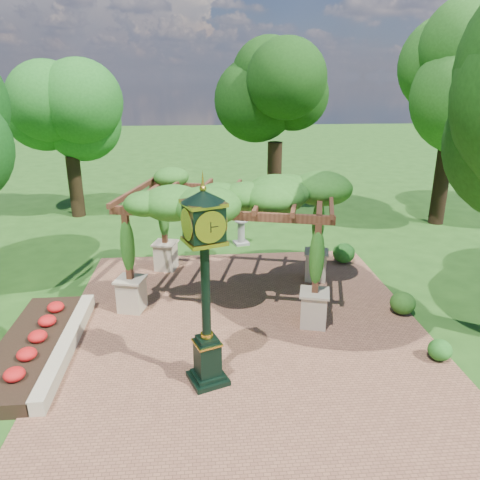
{
  "coord_description": "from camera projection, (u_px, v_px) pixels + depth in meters",
  "views": [
    {
      "loc": [
        -1.11,
        -10.22,
        6.66
      ],
      "look_at": [
        0.0,
        2.5,
        2.2
      ],
      "focal_mm": 35.0,
      "sensor_mm": 36.0,
      "label": 1
    }
  ],
  "objects": [
    {
      "name": "ground",
      "position": [
        249.0,
        354.0,
        11.9
      ],
      "size": [
        120.0,
        120.0,
        0.0
      ],
      "primitive_type": "plane",
      "color": "#1E4714",
      "rests_on": "ground"
    },
    {
      "name": "brick_plaza",
      "position": [
        245.0,
        333.0,
        12.83
      ],
      "size": [
        10.0,
        12.0,
        0.04
      ],
      "primitive_type": "cube",
      "color": "brown",
      "rests_on": "ground"
    },
    {
      "name": "border_wall",
      "position": [
        67.0,
        345.0,
        11.92
      ],
      "size": [
        0.35,
        5.0,
        0.4
      ],
      "primitive_type": "cube",
      "color": "#C6B793",
      "rests_on": "ground"
    },
    {
      "name": "flower_bed",
      "position": [
        31.0,
        347.0,
        11.86
      ],
      "size": [
        1.5,
        5.0,
        0.36
      ],
      "primitive_type": "cube",
      "color": "red",
      "rests_on": "ground"
    },
    {
      "name": "pedestal_clock",
      "position": [
        205.0,
        273.0,
        9.88
      ],
      "size": [
        1.17,
        1.17,
        4.59
      ],
      "rotation": [
        0.0,
        0.0,
        0.36
      ],
      "color": "black",
      "rests_on": "brick_plaza"
    },
    {
      "name": "pergola",
      "position": [
        230.0,
        198.0,
        14.11
      ],
      "size": [
        7.01,
        5.34,
        3.92
      ],
      "rotation": [
        0.0,
        0.0,
        -0.26
      ],
      "color": "#C2B190",
      "rests_on": "brick_plaza"
    },
    {
      "name": "sundial",
      "position": [
        241.0,
        234.0,
        19.57
      ],
      "size": [
        0.69,
        0.69,
        1.04
      ],
      "rotation": [
        0.0,
        0.0,
        0.24
      ],
      "color": "gray",
      "rests_on": "ground"
    },
    {
      "name": "shrub_front",
      "position": [
        440.0,
        350.0,
        11.51
      ],
      "size": [
        0.67,
        0.67,
        0.52
      ],
      "primitive_type": "ellipsoid",
      "rotation": [
        0.0,
        0.0,
        -0.17
      ],
      "color": "#205F1B",
      "rests_on": "brick_plaza"
    },
    {
      "name": "shrub_mid",
      "position": [
        403.0,
        303.0,
        13.75
      ],
      "size": [
        0.97,
        0.97,
        0.66
      ],
      "primitive_type": "ellipsoid",
      "rotation": [
        0.0,
        0.0,
        0.42
      ],
      "color": "#255317",
      "rests_on": "brick_plaza"
    },
    {
      "name": "shrub_back",
      "position": [
        344.0,
        253.0,
        17.55
      ],
      "size": [
        1.03,
        1.03,
        0.74
      ],
      "primitive_type": "ellipsoid",
      "rotation": [
        0.0,
        0.0,
        0.3
      ],
      "color": "#25671D",
      "rests_on": "brick_plaza"
    },
    {
      "name": "tree_west_far",
      "position": [
        66.0,
        107.0,
        21.99
      ],
      "size": [
        3.92,
        3.92,
        7.78
      ],
      "color": "black",
      "rests_on": "ground"
    },
    {
      "name": "tree_north",
      "position": [
        276.0,
        90.0,
        23.79
      ],
      "size": [
        4.65,
        4.65,
        8.81
      ],
      "color": "black",
      "rests_on": "ground"
    },
    {
      "name": "tree_east_far",
      "position": [
        456.0,
        77.0,
        20.38
      ],
      "size": [
        5.01,
        5.01,
        9.67
      ],
      "color": "black",
      "rests_on": "ground"
    }
  ]
}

